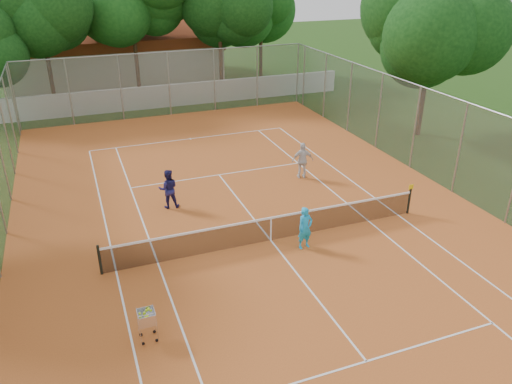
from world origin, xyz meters
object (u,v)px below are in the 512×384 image
object	(u,v)px
tennis_net	(271,229)
ball_hopper	(147,324)
player_near	(305,228)
player_far_right	(303,160)
player_far_left	(168,189)
clubhouse	(114,52)

from	to	relation	value
tennis_net	ball_hopper	xyz separation A→B (m)	(-5.04, -3.60, 0.01)
player_near	player_far_right	distance (m)	6.16
tennis_net	player_far_left	xyz separation A→B (m)	(-2.87, 3.94, 0.33)
player_far_left	player_far_right	world-z (taller)	player_far_right
tennis_net	clubhouse	world-z (taller)	clubhouse
player_near	player_far_left	bearing A→B (deg)	120.29
tennis_net	player_far_right	xyz separation A→B (m)	(3.53, 4.74, 0.36)
player_near	player_far_left	world-z (taller)	player_far_left
tennis_net	player_far_left	world-z (taller)	player_far_left
player_far_left	clubhouse	bearing A→B (deg)	-82.73
tennis_net	player_far_left	bearing A→B (deg)	126.02
tennis_net	player_near	distance (m)	1.30
tennis_net	player_near	size ratio (longest dim) A/B	7.66
player_far_left	player_far_right	distance (m)	6.44
tennis_net	player_far_right	bearing A→B (deg)	53.33
clubhouse	player_far_right	distance (m)	24.92
player_far_left	ball_hopper	distance (m)	7.85
player_near	ball_hopper	bearing A→B (deg)	-163.42
ball_hopper	tennis_net	bearing A→B (deg)	50.28
clubhouse	player_near	bearing A→B (deg)	-84.38
tennis_net	player_far_right	size ratio (longest dim) A/B	6.99
player_near	player_far_left	xyz separation A→B (m)	(-3.80, 4.79, 0.05)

